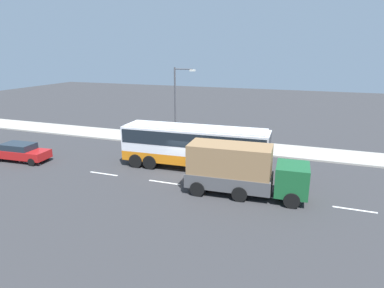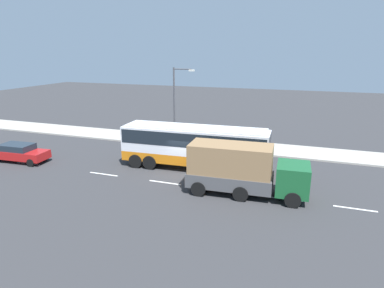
{
  "view_description": "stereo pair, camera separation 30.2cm",
  "coord_description": "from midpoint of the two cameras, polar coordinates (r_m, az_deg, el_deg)",
  "views": [
    {
      "loc": [
        8.7,
        -22.35,
        8.98
      ],
      "look_at": [
        0.33,
        0.62,
        2.12
      ],
      "focal_mm": 31.2,
      "sensor_mm": 36.0,
      "label": 1
    },
    {
      "loc": [
        8.42,
        -22.46,
        8.98
      ],
      "look_at": [
        0.33,
        0.62,
        2.12
      ],
      "focal_mm": 31.2,
      "sensor_mm": 36.0,
      "label": 2
    }
  ],
  "objects": [
    {
      "name": "sidewalk_curb",
      "position": [
        32.99,
        4.23,
        -0.03
      ],
      "size": [
        80.0,
        4.0,
        0.15
      ],
      "primitive_type": "cube",
      "color": "#A8A399",
      "rests_on": "ground_plane"
    },
    {
      "name": "cargo_truck",
      "position": [
        21.51,
        8.88,
        -4.27
      ],
      "size": [
        7.69,
        2.84,
        3.26
      ],
      "rotation": [
        0.0,
        0.0,
        0.05
      ],
      "color": "#19592D",
      "rests_on": "ground_plane"
    },
    {
      "name": "street_lamp",
      "position": [
        31.55,
        -2.26,
        7.31
      ],
      "size": [
        2.07,
        0.24,
        7.36
      ],
      "color": "#47474C",
      "rests_on": "sidewalk_curb"
    },
    {
      "name": "ground_plane",
      "position": [
        25.61,
        -0.83,
        -4.85
      ],
      "size": [
        120.0,
        120.0,
        0.0
      ],
      "primitive_type": "plane",
      "color": "#333335"
    },
    {
      "name": "coach_bus",
      "position": [
        25.78,
        0.75,
        0.17
      ],
      "size": [
        11.49,
        3.04,
        3.36
      ],
      "rotation": [
        0.0,
        0.0,
        0.04
      ],
      "color": "orange",
      "rests_on": "ground_plane"
    },
    {
      "name": "car_red_compact",
      "position": [
        31.41,
        -27.01,
        -1.18
      ],
      "size": [
        4.89,
        2.13,
        1.5
      ],
      "rotation": [
        0.0,
        0.0,
        0.06
      ],
      "color": "#B21919",
      "rests_on": "ground_plane"
    },
    {
      "name": "lane_centreline",
      "position": [
        24.8,
        -9.47,
        -5.77
      ],
      "size": [
        32.14,
        0.16,
        0.01
      ],
      "color": "white",
      "rests_on": "ground_plane"
    },
    {
      "name": "pedestrian_near_curb",
      "position": [
        30.66,
        9.59,
        0.44
      ],
      "size": [
        0.32,
        0.32,
        1.56
      ],
      "rotation": [
        0.0,
        0.0,
        3.28
      ],
      "color": "#38334C",
      "rests_on": "sidewalk_curb"
    }
  ]
}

